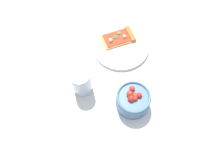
{
  "coord_description": "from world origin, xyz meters",
  "views": [
    {
      "loc": [
        -0.13,
        0.48,
        0.75
      ],
      "look_at": [
        -0.0,
        0.11,
        0.03
      ],
      "focal_mm": 34.25,
      "sensor_mm": 36.0,
      "label": 1
    }
  ],
  "objects_px": {
    "salad_bowl": "(133,100)",
    "soda_glass": "(81,82)",
    "pizza_slice_main": "(120,37)",
    "plate": "(121,46)"
  },
  "relations": [
    {
      "from": "pizza_slice_main",
      "to": "salad_bowl",
      "type": "height_order",
      "value": "salad_bowl"
    },
    {
      "from": "soda_glass",
      "to": "pizza_slice_main",
      "type": "bearing_deg",
      "value": -102.93
    },
    {
      "from": "pizza_slice_main",
      "to": "soda_glass",
      "type": "relative_size",
      "value": 1.4
    },
    {
      "from": "pizza_slice_main",
      "to": "salad_bowl",
      "type": "bearing_deg",
      "value": 117.24
    },
    {
      "from": "plate",
      "to": "pizza_slice_main",
      "type": "height_order",
      "value": "pizza_slice_main"
    },
    {
      "from": "plate",
      "to": "salad_bowl",
      "type": "xyz_separation_m",
      "value": [
        -0.12,
        0.23,
        0.03
      ]
    },
    {
      "from": "pizza_slice_main",
      "to": "salad_bowl",
      "type": "distance_m",
      "value": 0.3
    },
    {
      "from": "plate",
      "to": "salad_bowl",
      "type": "height_order",
      "value": "salad_bowl"
    },
    {
      "from": "plate",
      "to": "pizza_slice_main",
      "type": "relative_size",
      "value": 1.55
    },
    {
      "from": "salad_bowl",
      "to": "soda_glass",
      "type": "distance_m",
      "value": 0.2
    }
  ]
}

